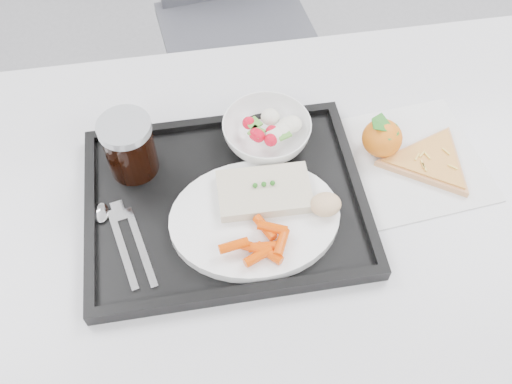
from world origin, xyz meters
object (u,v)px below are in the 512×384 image
at_px(tray, 226,202).
at_px(dinner_plate, 255,218).
at_px(cola_glass, 129,146).
at_px(pizza_slice, 430,161).
at_px(table, 273,228).
at_px(salad_bowl, 267,132).
at_px(tangerine, 382,138).

bearing_deg(tray, dinner_plate, -49.86).
relative_size(cola_glass, pizza_slice, 0.50).
xyz_separation_m(dinner_plate, pizza_slice, (0.32, 0.07, -0.01)).
xyz_separation_m(tray, pizza_slice, (0.36, 0.03, 0.00)).
xyz_separation_m(table, salad_bowl, (0.01, 0.13, 0.11)).
bearing_deg(salad_bowl, pizza_slice, -17.64).
bearing_deg(tray, table, -11.87).
distance_m(salad_bowl, cola_glass, 0.23).
bearing_deg(table, pizza_slice, 8.65).
relative_size(salad_bowl, tangerine, 2.13).
xyz_separation_m(salad_bowl, tangerine, (0.19, -0.04, -0.00)).
height_order(salad_bowl, tangerine, tangerine).
bearing_deg(tangerine, table, -156.76).
distance_m(tray, pizza_slice, 0.36).
xyz_separation_m(tray, cola_glass, (-0.14, 0.09, 0.06)).
xyz_separation_m(table, dinner_plate, (-0.04, -0.03, 0.09)).
relative_size(tray, dinner_plate, 1.67).
distance_m(table, dinner_plate, 0.10).
height_order(tray, tangerine, tangerine).
relative_size(dinner_plate, tangerine, 3.78).
distance_m(dinner_plate, pizza_slice, 0.33).
bearing_deg(pizza_slice, table, -171.35).
height_order(table, dinner_plate, dinner_plate).
bearing_deg(pizza_slice, salad_bowl, 162.36).
distance_m(salad_bowl, pizza_slice, 0.29).
distance_m(table, salad_bowl, 0.17).
bearing_deg(tray, cola_glass, 146.90).
relative_size(tray, pizza_slice, 2.08).
height_order(tray, cola_glass, cola_glass).
relative_size(table, dinner_plate, 4.44).
distance_m(table, cola_glass, 0.28).
bearing_deg(tangerine, tray, -165.92).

